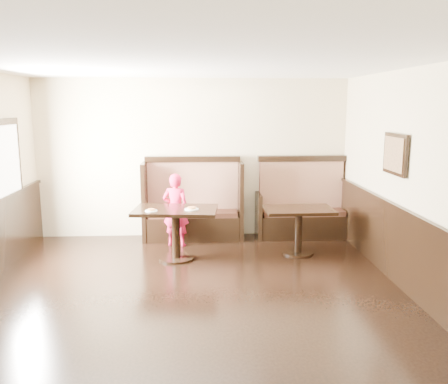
{
  "coord_description": "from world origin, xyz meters",
  "views": [
    {
      "loc": [
        0.1,
        -4.92,
        2.35
      ],
      "look_at": [
        0.5,
        2.35,
        1.0
      ],
      "focal_mm": 38.0,
      "sensor_mm": 36.0,
      "label": 1
    }
  ],
  "objects": [
    {
      "name": "booth_neighbor",
      "position": [
        1.95,
        3.29,
        0.48
      ],
      "size": [
        1.65,
        0.72,
        1.45
      ],
      "color": "black",
      "rests_on": "ground"
    },
    {
      "name": "pizza_plate_right",
      "position": [
        -0.01,
        2.03,
        0.81
      ],
      "size": [
        0.22,
        0.22,
        0.04
      ],
      "color": "white",
      "rests_on": "table_main"
    },
    {
      "name": "ground",
      "position": [
        0.0,
        0.0,
        0.0
      ],
      "size": [
        7.0,
        7.0,
        0.0
      ],
      "primitive_type": "plane",
      "color": "black",
      "rests_on": "ground"
    },
    {
      "name": "pizza_plate_left",
      "position": [
        -0.6,
        1.96,
        0.81
      ],
      "size": [
        0.19,
        0.19,
        0.03
      ],
      "color": "white",
      "rests_on": "table_main"
    },
    {
      "name": "booth_main",
      "position": [
        0.0,
        3.3,
        0.53
      ],
      "size": [
        1.75,
        0.72,
        1.45
      ],
      "color": "black",
      "rests_on": "ground"
    },
    {
      "name": "table_main",
      "position": [
        -0.25,
        2.11,
        0.61
      ],
      "size": [
        1.32,
        0.9,
        0.8
      ],
      "rotation": [
        0.0,
        0.0,
        -0.1
      ],
      "color": "black",
      "rests_on": "ground"
    },
    {
      "name": "child",
      "position": [
        -0.28,
        2.83,
        0.62
      ],
      "size": [
        0.51,
        0.4,
        1.23
      ],
      "primitive_type": "imported",
      "rotation": [
        0.0,
        0.0,
        2.88
      ],
      "color": "#D81746",
      "rests_on": "ground"
    },
    {
      "name": "table_neighbor",
      "position": [
        1.68,
        2.29,
        0.55
      ],
      "size": [
        1.07,
        0.7,
        0.74
      ],
      "rotation": [
        0.0,
        0.0,
        0.01
      ],
      "color": "black",
      "rests_on": "ground"
    },
    {
      "name": "room_shell",
      "position": [
        -0.3,
        0.28,
        0.67
      ],
      "size": [
        7.0,
        7.0,
        7.0
      ],
      "color": "beige",
      "rests_on": "ground"
    }
  ]
}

